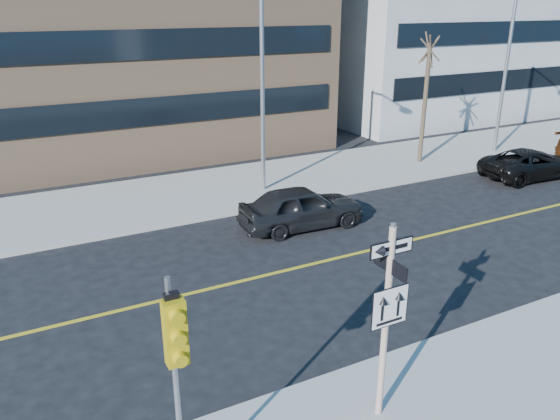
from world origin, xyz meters
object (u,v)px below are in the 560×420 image
streetlight_b (510,65)px  traffic_signal (176,350)px  street_tree_west (430,52)px  streetlight_a (265,82)px  parked_car_a (301,207)px  sign_pole (387,313)px  parked_car_c (531,164)px

streetlight_b → traffic_signal: bearing=-148.6°
street_tree_west → streetlight_a: bearing=-176.5°
streetlight_a → streetlight_b: same height
traffic_signal → streetlight_b: (22.00, 13.42, 1.73)m
parked_car_a → streetlight_a: 5.61m
street_tree_west → sign_pole: bearing=-133.3°
streetlight_a → traffic_signal: bearing=-120.8°
parked_car_a → streetlight_b: size_ratio=0.57×
parked_car_a → parked_car_c: parked_car_a is taller
sign_pole → street_tree_west: bearing=46.7°
parked_car_c → streetlight_a: streetlight_a is taller
sign_pole → traffic_signal: bearing=-177.9°
sign_pole → streetlight_b: bearing=36.4°
streetlight_a → street_tree_west: size_ratio=1.26×
parked_car_c → streetlight_a: bearing=76.9°
traffic_signal → parked_car_a: 12.31m
traffic_signal → streetlight_a: 15.72m
parked_car_c → street_tree_west: (-3.06, 4.16, 4.84)m
parked_car_c → streetlight_b: (1.94, 3.62, 4.07)m
parked_car_a → parked_car_c: bearing=-85.4°
parked_car_a → streetlight_b: (14.48, 3.93, 3.97)m
streetlight_b → street_tree_west: bearing=173.8°
parked_car_c → streetlight_b: size_ratio=0.61×
sign_pole → parked_car_c: bearing=31.0°
sign_pole → parked_car_c: (16.06, 9.65, -1.76)m
streetlight_b → street_tree_west: size_ratio=1.26×
parked_car_c → street_tree_west: street_tree_west is taller
traffic_signal → streetlight_b: bearing=31.4°
parked_car_a → streetlight_a: size_ratio=0.57×
traffic_signal → street_tree_west: size_ratio=0.63×
traffic_signal → parked_car_c: size_ratio=0.82×
streetlight_a → streetlight_b: size_ratio=1.00×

